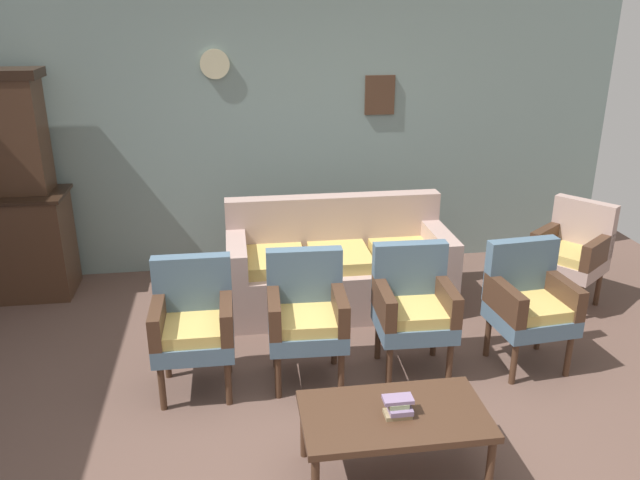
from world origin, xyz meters
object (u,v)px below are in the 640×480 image
floral_couch (338,269)px  armchair_near_couch_end (306,312)px  armchair_by_doorway (413,304)px  wingback_chair_by_fireplace (573,249)px  book_stack_on_table (398,407)px  side_cabinet (4,245)px  armchair_row_middle (193,321)px  armchair_near_cabinet (529,300)px  coffee_table (394,420)px

floral_couch → armchair_near_couch_end: (-0.41, -1.09, 0.17)m
armchair_by_doorway → wingback_chair_by_fireplace: bearing=26.6°
wingback_chair_by_fireplace → book_stack_on_table: 2.79m
side_cabinet → book_stack_on_table: (2.81, -2.79, 0.00)m
armchair_row_middle → book_stack_on_table: size_ratio=5.65×
floral_couch → armchair_near_couch_end: bearing=-110.6°
armchair_near_cabinet → coffee_table: (-1.24, -1.03, -0.12)m
armchair_row_middle → wingback_chair_by_fireplace: same height
floral_couch → armchair_by_doorway: size_ratio=2.08×
side_cabinet → book_stack_on_table: side_cabinet is taller
armchair_near_couch_end → coffee_table: (0.34, -1.07, -0.12)m
armchair_near_cabinet → book_stack_on_table: armchair_near_cabinet is taller
armchair_by_doorway → wingback_chair_by_fireplace: 1.82m
side_cabinet → floral_couch: side_cabinet is taller
armchair_by_doorway → wingback_chair_by_fireplace: same height
coffee_table → side_cabinet: bearing=135.3°
armchair_by_doorway → armchair_near_cabinet: (0.83, -0.05, 0.00)m
armchair_row_middle → armchair_near_cabinet: 2.33m
armchair_near_couch_end → coffee_table: 1.13m
floral_couch → armchair_row_middle: same height
floral_couch → armchair_row_middle: (-1.16, -1.10, 0.17)m
book_stack_on_table → armchair_near_couch_end: bearing=108.0°
armchair_near_couch_end → armchair_by_doorway: (0.75, 0.01, 0.00)m
armchair_near_couch_end → wingback_chair_by_fireplace: size_ratio=1.00×
wingback_chair_by_fireplace → armchair_near_cabinet: bearing=-132.8°
armchair_near_couch_end → wingback_chair_by_fireplace: 2.52m
armchair_near_cabinet → side_cabinet: bearing=156.7°
side_cabinet → wingback_chair_by_fireplace: size_ratio=1.28×
armchair_row_middle → armchair_near_cabinet: same height
wingback_chair_by_fireplace → coffee_table: wingback_chair_by_fireplace is taller
floral_couch → book_stack_on_table: floral_couch is taller
wingback_chair_by_fireplace → armchair_by_doorway: bearing=-153.4°
armchair_near_couch_end → armchair_by_doorway: same height
armchair_row_middle → armchair_near_couch_end: same height
side_cabinet → armchair_row_middle: side_cabinet is taller
side_cabinet → armchair_near_couch_end: bearing=-34.7°
side_cabinet → armchair_row_middle: bearing=-45.3°
coffee_table → wingback_chair_by_fireplace: bearing=42.9°
coffee_table → armchair_near_couch_end: bearing=107.7°
book_stack_on_table → side_cabinet: bearing=135.2°
armchair_near_couch_end → book_stack_on_table: 1.15m
floral_couch → coffee_table: bearing=-91.8°
armchair_near_couch_end → wingback_chair_by_fireplace: same height
side_cabinet → armchair_by_doorway: bearing=-27.8°
armchair_near_cabinet → book_stack_on_table: bearing=-139.3°
floral_couch → armchair_by_doorway: same height
coffee_table → floral_couch: bearing=88.2°
floral_couch → armchair_near_cabinet: (1.17, -1.13, 0.17)m
wingback_chair_by_fireplace → floral_couch: bearing=172.5°
coffee_table → armchair_row_middle: bearing=136.1°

